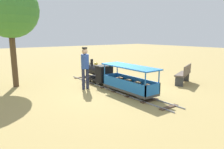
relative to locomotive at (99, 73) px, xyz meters
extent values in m
plane|color=#A38C51|center=(0.00, -1.07, -0.48)|extent=(60.00, 60.00, 0.00)
cube|color=gray|center=(-0.24, -1.04, -0.46)|extent=(0.03, 6.05, 0.04)
cube|color=gray|center=(0.24, -1.04, -0.46)|extent=(0.03, 6.05, 0.04)
cube|color=#4C3828|center=(0.00, -3.68, -0.47)|extent=(0.71, 0.14, 0.03)
cube|color=#4C3828|center=(0.00, -2.93, -0.47)|extent=(0.71, 0.14, 0.03)
cube|color=#4C3828|center=(0.00, -2.17, -0.47)|extent=(0.71, 0.14, 0.03)
cube|color=#4C3828|center=(0.00, -1.42, -0.47)|extent=(0.71, 0.14, 0.03)
cube|color=#4C3828|center=(0.00, -0.66, -0.47)|extent=(0.71, 0.14, 0.03)
cube|color=#4C3828|center=(0.00, 0.10, -0.47)|extent=(0.71, 0.14, 0.03)
cube|color=#4C3828|center=(0.00, 0.85, -0.47)|extent=(0.71, 0.14, 0.03)
cube|color=#4C3828|center=(0.00, 1.61, -0.47)|extent=(0.71, 0.14, 0.03)
cube|color=black|center=(0.00, 0.09, -0.27)|extent=(0.59, 1.40, 0.10)
cylinder|color=black|center=(0.00, 0.29, 0.08)|extent=(0.44, 0.85, 0.44)
cylinder|color=#B7932D|center=(0.00, 0.71, 0.08)|extent=(0.37, 0.02, 0.37)
cylinder|color=black|center=(0.00, 0.59, 0.42)|extent=(0.12, 0.12, 0.24)
sphere|color=#B7932D|center=(0.00, 0.24, 0.35)|extent=(0.16, 0.16, 0.16)
cube|color=black|center=(0.00, -0.39, 0.05)|extent=(0.59, 0.45, 0.55)
cube|color=black|center=(0.00, -0.39, 0.35)|extent=(0.67, 0.53, 0.04)
sphere|color=#F2EAB2|center=(0.00, 0.74, 0.34)|extent=(0.10, 0.10, 0.10)
cylinder|color=#2D2D2D|center=(-0.24, 0.44, -0.28)|extent=(0.05, 0.32, 0.32)
cylinder|color=#2D2D2D|center=(0.24, 0.44, -0.28)|extent=(0.05, 0.32, 0.32)
cylinder|color=#2D2D2D|center=(-0.24, -0.26, -0.28)|extent=(0.05, 0.32, 0.32)
cylinder|color=#2D2D2D|center=(0.24, -0.26, -0.28)|extent=(0.05, 0.32, 0.32)
cube|color=#3F3F3F|center=(0.00, -1.94, -0.30)|extent=(0.67, 2.25, 0.08)
cube|color=blue|center=(-0.32, -1.94, -0.09)|extent=(0.04, 2.25, 0.35)
cube|color=blue|center=(0.32, -1.94, -0.09)|extent=(0.04, 2.25, 0.35)
cube|color=blue|center=(0.00, -0.83, -0.09)|extent=(0.67, 0.04, 0.35)
cube|color=blue|center=(0.00, -3.04, -0.09)|extent=(0.67, 0.04, 0.35)
cylinder|color=blue|center=(-0.31, -0.86, 0.11)|extent=(0.04, 0.04, 0.75)
cylinder|color=blue|center=(0.31, -0.86, 0.11)|extent=(0.04, 0.04, 0.75)
cylinder|color=blue|center=(-0.31, -3.01, 0.11)|extent=(0.04, 0.04, 0.75)
cylinder|color=blue|center=(0.31, -3.01, 0.11)|extent=(0.04, 0.04, 0.75)
cube|color=blue|center=(0.00, -1.94, 0.51)|extent=(0.77, 2.35, 0.04)
cube|color=olive|center=(0.00, -2.67, -0.14)|extent=(0.51, 0.20, 0.24)
cube|color=olive|center=(0.00, -2.18, -0.14)|extent=(0.51, 0.20, 0.24)
cube|color=olive|center=(0.00, -1.69, -0.14)|extent=(0.51, 0.20, 0.24)
cube|color=olive|center=(0.00, -1.21, -0.14)|extent=(0.51, 0.20, 0.24)
cylinder|color=#262626|center=(-0.24, -1.15, -0.32)|extent=(0.04, 0.24, 0.24)
cylinder|color=#262626|center=(0.24, -1.15, -0.32)|extent=(0.04, 0.24, 0.24)
cylinder|color=#262626|center=(-0.24, -2.72, -0.32)|extent=(0.04, 0.24, 0.24)
cylinder|color=#262626|center=(0.24, -2.72, -0.32)|extent=(0.04, 0.24, 0.24)
cylinder|color=#282D47|center=(-0.99, -0.41, -0.08)|extent=(0.12, 0.12, 0.80)
cylinder|color=#282D47|center=(-0.81, -0.41, -0.08)|extent=(0.12, 0.12, 0.80)
cylinder|color=#2D4C99|center=(-0.90, -0.41, 0.59)|extent=(0.30, 0.30, 0.55)
sphere|color=tan|center=(-0.90, -0.41, 0.98)|extent=(0.22, 0.22, 0.22)
cylinder|color=black|center=(-0.90, -0.41, 1.11)|extent=(0.20, 0.20, 0.06)
cube|color=brown|center=(2.92, -2.10, -0.06)|extent=(1.36, 0.86, 0.06)
cube|color=brown|center=(2.99, -2.27, 0.14)|extent=(1.22, 0.52, 0.40)
cube|color=#333333|center=(2.40, -2.32, -0.27)|extent=(0.19, 0.33, 0.42)
cube|color=#333333|center=(3.45, -1.89, -0.27)|extent=(0.19, 0.33, 0.42)
cylinder|color=#4C3823|center=(-2.98, 1.62, 0.65)|extent=(0.22, 0.22, 2.27)
sphere|color=#3D7F33|center=(-2.98, 1.62, 2.56)|extent=(2.20, 2.20, 2.20)
camera|label=1|loc=(-4.69, -7.22, 1.58)|focal=32.83mm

